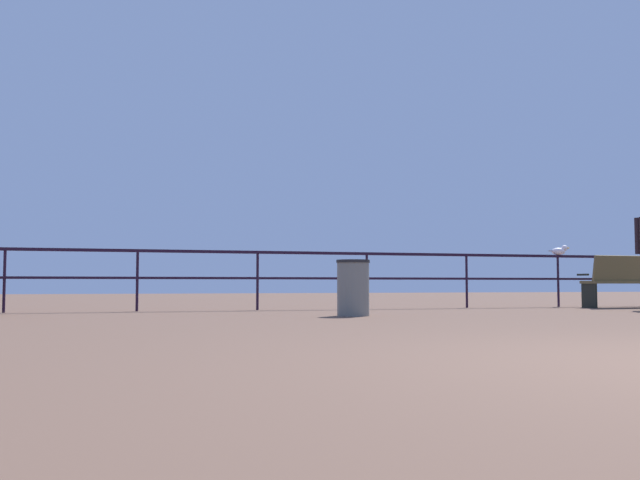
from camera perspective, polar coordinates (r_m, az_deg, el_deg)
The scene contains 4 objects.
pier_railing at distance 12.23m, azimuth -0.53°, elevation -2.16°, with size 21.75×0.05×1.00m.
bench_near_left at distance 14.25m, azimuth 23.27°, elevation -2.89°, with size 1.47×0.61×0.96m.
seagull_on_rail at distance 14.43m, azimuth 18.80°, elevation -0.81°, with size 0.40×0.23×0.19m.
trash_bin at distance 9.75m, azimuth 2.69°, elevation -3.87°, with size 0.46×0.46×0.77m.
Camera 1 is at (-3.41, -2.82, 0.44)m, focal length 39.59 mm.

